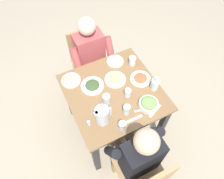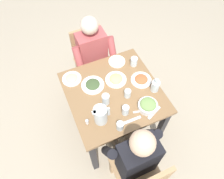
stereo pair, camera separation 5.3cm
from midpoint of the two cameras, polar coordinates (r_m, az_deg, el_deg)
ground_plane at (r=2.71m, az=0.90°, el=-9.36°), size 8.00×8.00×0.00m
dining_table at (r=2.17m, az=1.11°, el=-2.43°), size 0.90×0.90×0.74m
chair_near at (r=2.04m, az=8.68°, el=-22.45°), size 0.40×0.40×0.85m
chair_far at (r=2.73m, az=-5.35°, el=8.82°), size 0.40×0.40×0.85m
diner_near at (r=1.94m, az=6.23°, el=-16.30°), size 0.48×0.53×1.15m
diner_far at (r=2.49m, az=-3.92°, el=8.01°), size 0.48×0.53×1.15m
water_pitcher at (r=1.82m, az=-2.26°, el=-6.90°), size 0.16×0.12×0.19m
salad_bowl at (r=1.96m, az=10.48°, el=-4.25°), size 0.18×0.18×0.09m
plate_fries at (r=2.13m, az=1.79°, el=2.84°), size 0.21×0.21×0.05m
plate_dolmas at (r=2.10m, az=-4.52°, el=1.31°), size 0.23×0.23×0.04m
plate_yoghurt at (r=2.29m, az=2.00°, el=7.72°), size 0.18×0.18×0.04m
plate_rice_curry at (r=2.15m, az=8.63°, el=2.69°), size 0.21×0.21×0.04m
plate_beans at (r=2.17m, az=-10.17°, el=2.96°), size 0.19×0.19×0.04m
water_glass_far_right at (r=1.94m, az=-0.91°, el=-2.67°), size 0.07×0.07×0.11m
water_glass_near_left at (r=1.90m, az=4.58°, el=-5.62°), size 0.06×0.06×0.10m
water_glass_near_right at (r=1.84m, az=3.05°, el=-9.85°), size 0.06×0.06×0.09m
water_glass_by_pitcher at (r=2.00m, az=5.01°, el=-1.10°), size 0.06×0.06×0.09m
water_glass_far_left at (r=2.25m, az=6.65°, el=7.52°), size 0.07×0.07×0.10m
oil_carafe at (r=2.07m, az=12.34°, el=0.82°), size 0.08×0.08×0.16m
salt_shaker at (r=1.88m, az=-5.95°, el=-8.74°), size 0.03×0.03×0.05m
fork_near at (r=1.98m, az=12.12°, el=-6.19°), size 0.17×0.09×0.01m
knife_near at (r=1.97m, az=9.16°, el=-5.77°), size 0.18×0.06×0.01m
fork_far at (r=1.91m, az=6.31°, el=-8.26°), size 0.17×0.03×0.01m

